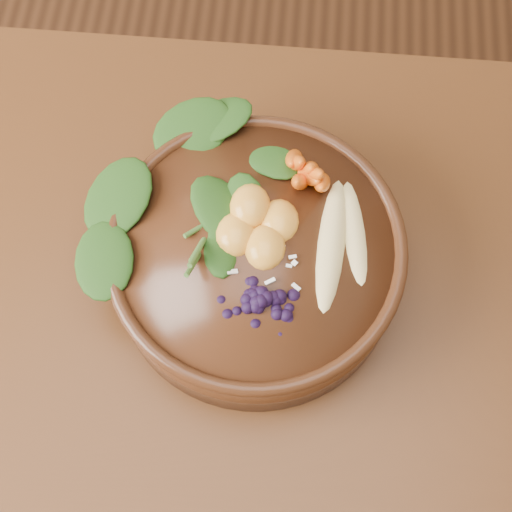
# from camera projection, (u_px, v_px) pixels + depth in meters

# --- Properties ---
(ground) EXTENTS (4.00, 4.00, 0.00)m
(ground) POSITION_uv_depth(u_px,v_px,m) (211.00, 501.00, 1.33)
(ground) COLOR #381E0F
(ground) RESTS_ON ground
(dining_table) EXTENTS (1.60, 0.90, 0.75)m
(dining_table) POSITION_uv_depth(u_px,v_px,m) (173.00, 460.00, 0.72)
(dining_table) COLOR #331C0C
(dining_table) RESTS_ON ground
(stoneware_bowl) EXTENTS (0.30, 0.30, 0.07)m
(stoneware_bowl) POSITION_uv_depth(u_px,v_px,m) (256.00, 260.00, 0.66)
(stoneware_bowl) COLOR #442311
(stoneware_bowl) RESTS_ON dining_table
(kale_heap) EXTENTS (0.19, 0.18, 0.04)m
(kale_heap) POSITION_uv_depth(u_px,v_px,m) (207.00, 180.00, 0.63)
(kale_heap) COLOR #234D14
(kale_heap) RESTS_ON stoneware_bowl
(carrot_cluster) EXTENTS (0.06, 0.06, 0.07)m
(carrot_cluster) POSITION_uv_depth(u_px,v_px,m) (308.00, 151.00, 0.63)
(carrot_cluster) COLOR orange
(carrot_cluster) RESTS_ON stoneware_bowl
(banana_halves) EXTENTS (0.06, 0.15, 0.03)m
(banana_halves) POSITION_uv_depth(u_px,v_px,m) (344.00, 232.00, 0.62)
(banana_halves) COLOR #E0CC84
(banana_halves) RESTS_ON stoneware_bowl
(mandarin_cluster) EXTENTS (0.09, 0.09, 0.03)m
(mandarin_cluster) POSITION_uv_depth(u_px,v_px,m) (258.00, 220.00, 0.62)
(mandarin_cluster) COLOR orange
(mandarin_cluster) RESTS_ON stoneware_bowl
(blueberry_pile) EXTENTS (0.13, 0.11, 0.04)m
(blueberry_pile) POSITION_uv_depth(u_px,v_px,m) (261.00, 297.00, 0.59)
(blueberry_pile) COLOR black
(blueberry_pile) RESTS_ON stoneware_bowl
(coconut_flakes) EXTENTS (0.09, 0.07, 0.01)m
(coconut_flakes) POSITION_uv_depth(u_px,v_px,m) (259.00, 262.00, 0.62)
(coconut_flakes) COLOR white
(coconut_flakes) RESTS_ON stoneware_bowl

